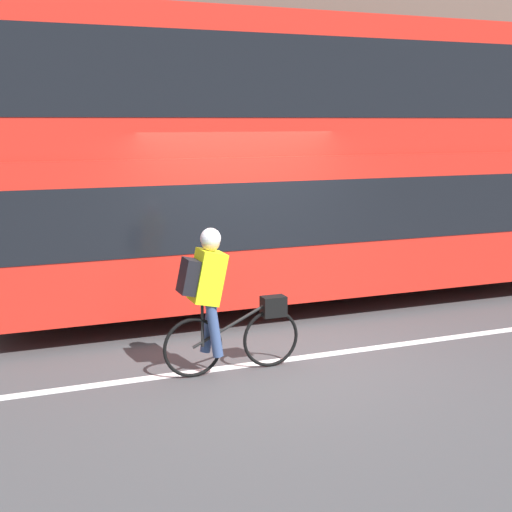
# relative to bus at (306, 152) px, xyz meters

# --- Properties ---
(ground_plane) EXTENTS (80.00, 80.00, 0.00)m
(ground_plane) POSITION_rel_bus_xyz_m (-1.49, -2.28, -2.19)
(ground_plane) COLOR #424244
(road_center_line) EXTENTS (50.00, 0.14, 0.01)m
(road_center_line) POSITION_rel_bus_xyz_m (-1.49, -2.43, -2.19)
(road_center_line) COLOR silver
(road_center_line) RESTS_ON ground_plane
(sidewalk_curb) EXTENTS (60.00, 2.04, 0.16)m
(sidewalk_curb) POSITION_rel_bus_xyz_m (-1.49, 3.18, -2.11)
(sidewalk_curb) COLOR gray
(sidewalk_curb) RESTS_ON ground_plane
(building_facade) EXTENTS (60.00, 0.30, 9.26)m
(building_facade) POSITION_rel_bus_xyz_m (-1.49, 4.35, 2.44)
(building_facade) COLOR brown
(building_facade) RESTS_ON ground_plane
(bus) EXTENTS (9.14, 2.56, 3.96)m
(bus) POSITION_rel_bus_xyz_m (0.00, 0.00, 0.00)
(bus) COLOR black
(bus) RESTS_ON ground_plane
(cyclist_on_bike) EXTENTS (1.52, 0.32, 1.56)m
(cyclist_on_bike) POSITION_rel_bus_xyz_m (-2.24, -2.56, -1.34)
(cyclist_on_bike) COLOR black
(cyclist_on_bike) RESTS_ON ground_plane
(street_sign_post) EXTENTS (0.36, 0.09, 2.35)m
(street_sign_post) POSITION_rel_bus_xyz_m (-1.50, 3.07, -0.71)
(street_sign_post) COLOR #59595B
(street_sign_post) RESTS_ON sidewalk_curb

